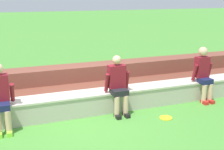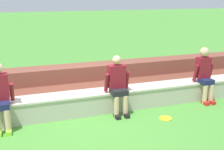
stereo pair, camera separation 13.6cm
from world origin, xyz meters
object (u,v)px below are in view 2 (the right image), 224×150
at_px(frisbee, 166,118).
at_px(person_far_left, 1,96).
at_px(person_left_of_center, 118,84).
at_px(person_center, 205,73).

bearing_deg(frisbee, person_far_left, 169.11).
xyz_separation_m(person_left_of_center, person_center, (2.26, 0.04, 0.03)).
xyz_separation_m(person_far_left, person_center, (4.64, 0.03, 0.03)).
bearing_deg(person_far_left, frisbee, -10.89).
bearing_deg(person_left_of_center, frisbee, -35.61).
height_order(person_left_of_center, person_center, person_center).
bearing_deg(person_far_left, person_center, 0.43).
relative_size(person_far_left, person_center, 0.98).
bearing_deg(person_center, person_left_of_center, -178.90).
xyz_separation_m(person_center, frisbee, (-1.40, -0.66, -0.70)).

